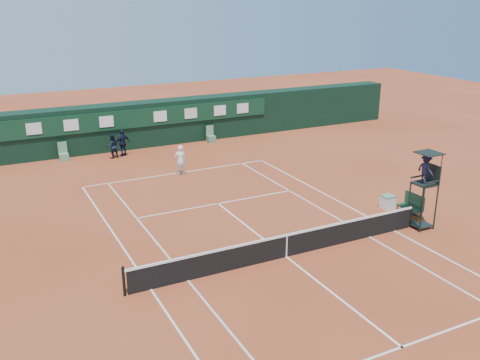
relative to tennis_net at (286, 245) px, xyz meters
name	(u,v)px	position (x,y,z in m)	size (l,w,h in m)	color
ground	(286,257)	(0.00, 0.00, -0.51)	(90.00, 90.00, 0.00)	#AB4928
court_lines	(286,257)	(0.00, 0.00, -0.50)	(11.05, 23.85, 0.01)	silver
tennis_net	(286,245)	(0.00, 0.00, 0.00)	(12.90, 0.10, 1.10)	black
back_wall	(142,124)	(0.00, 18.74, 1.00)	(40.00, 1.65, 3.00)	black
linesman_chair_left	(64,156)	(-5.50, 17.48, -0.19)	(0.55, 0.50, 1.15)	#5F916F
linesman_chair_right	(211,138)	(4.50, 17.48, -0.19)	(0.55, 0.50, 1.15)	#55825B
umpire_chair	(426,174)	(6.74, -0.21, 1.95)	(0.96, 0.95, 3.42)	black
player_bench	(412,204)	(7.29, 0.90, 0.09)	(0.56, 1.20, 1.10)	#193F24
tennis_bag	(414,219)	(6.97, 0.37, -0.36)	(0.35, 0.80, 0.30)	black
cooler	(388,202)	(7.04, 2.21, -0.18)	(0.57, 0.57, 0.65)	white
tennis_ball	(240,169)	(3.48, 10.88, -0.47)	(0.07, 0.07, 0.07)	yellow
player	(180,160)	(-0.02, 11.49, 0.37)	(0.64, 0.42, 1.75)	white
ball_kid_left	(112,146)	(-2.63, 16.65, 0.28)	(0.76, 0.60, 1.57)	black
ball_kid_right	(123,143)	(-1.92, 16.80, 0.36)	(1.02, 0.42, 1.74)	black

